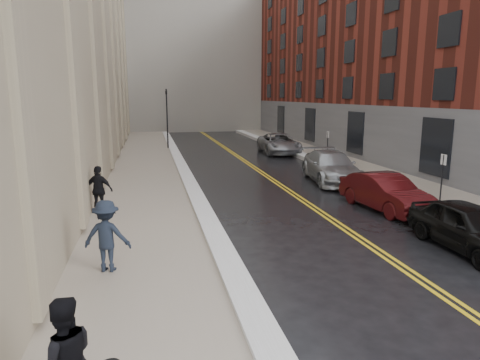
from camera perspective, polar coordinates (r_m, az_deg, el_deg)
name	(u,v)px	position (r m, az deg, el deg)	size (l,w,h in m)	color
ground	(358,319)	(9.83, 15.44, -17.40)	(160.00, 160.00, 0.00)	black
sidewalk_left	(145,180)	(24.04, -12.56, -0.02)	(4.00, 64.00, 0.15)	gray
sidewalk_right	(370,171)	(27.41, 16.92, 1.12)	(3.00, 64.00, 0.15)	gray
lane_stripe_a	(266,177)	(24.93, 3.45, 0.45)	(0.12, 64.00, 0.01)	gold
lane_stripe_b	(270,176)	(24.99, 3.98, 0.47)	(0.12, 64.00, 0.01)	gold
snow_ridge_left	(187,178)	(24.11, -7.10, 0.32)	(0.70, 60.80, 0.26)	white
snow_ridge_right	(342,171)	(26.56, 13.43, 1.15)	(0.85, 60.80, 0.30)	white
building_right	(432,38)	(37.75, 24.25, 16.88)	(14.00, 50.00, 18.00)	maroon
traffic_signal	(167,114)	(37.67, -9.71, 8.67)	(0.18, 0.15, 5.20)	black
parking_sign_near	(442,175)	(19.99, 25.36, 0.65)	(0.06, 0.35, 2.23)	black
parking_sign_far	(328,144)	(30.30, 11.60, 4.74)	(0.06, 0.35, 2.23)	black
car_black	(470,227)	(14.73, 28.28, -5.55)	(1.74, 4.32, 1.47)	black
car_maroon	(385,192)	(18.49, 18.78, -1.56)	(1.58, 4.54, 1.50)	#3E0B0D
car_silver_near	(331,167)	(23.87, 12.04, 1.75)	(2.31, 5.69, 1.65)	#93969A
car_silver_far	(279,144)	(35.03, 5.21, 4.87)	(2.69, 5.83, 1.62)	gray
pedestrian_b	(107,236)	(11.62, -17.33, -7.12)	(1.22, 0.70, 1.88)	#19202D
pedestrian_c	(99,190)	(17.28, -18.27, -1.26)	(1.09, 0.45, 1.86)	black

